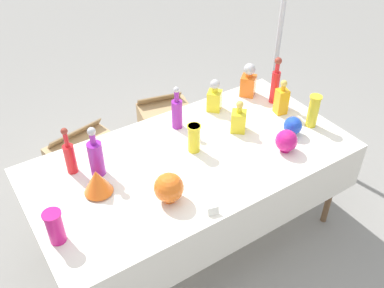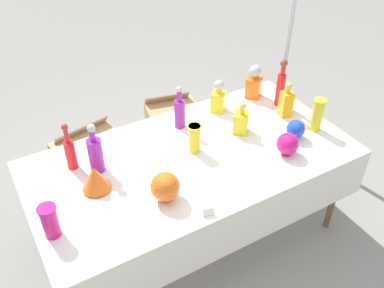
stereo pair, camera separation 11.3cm
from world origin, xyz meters
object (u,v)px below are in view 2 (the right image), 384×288
object	(u,v)px
slender_vase_2	(50,220)
tall_bottle_0	(180,112)
tall_bottle_2	(95,153)
square_decanter_0	(219,98)
cardboard_box_behind_left	(89,155)
slender_vase_0	(195,137)
tall_bottle_3	(281,85)
slender_vase_1	(318,114)
round_bowl_0	(296,129)
square_decanter_1	(254,83)
square_decanter_3	(241,121)
fluted_vase_0	(95,178)
round_bowl_2	(165,187)
round_bowl_1	(288,144)
tall_bottle_1	(70,152)
square_decanter_2	(286,102)
canopy_pole	(290,27)

from	to	relation	value
slender_vase_2	tall_bottle_0	bearing A→B (deg)	26.71
tall_bottle_2	square_decanter_0	xyz separation A→B (m)	(0.99, 0.19, -0.03)
slender_vase_2	cardboard_box_behind_left	size ratio (longest dim) A/B	0.32
slender_vase_0	tall_bottle_3	bearing A→B (deg)	11.40
tall_bottle_2	slender_vase_1	bearing A→B (deg)	-13.38
round_bowl_0	cardboard_box_behind_left	size ratio (longest dim) A/B	0.22
tall_bottle_2	square_decanter_1	xyz separation A→B (m)	(1.33, 0.22, -0.01)
round_bowl_0	square_decanter_3	bearing A→B (deg)	139.64
fluted_vase_0	round_bowl_0	world-z (taller)	fluted_vase_0
fluted_vase_0	slender_vase_2	bearing A→B (deg)	-146.26
tall_bottle_3	square_decanter_0	distance (m)	0.46
square_decanter_1	round_bowl_2	size ratio (longest dim) A/B	1.48
slender_vase_1	cardboard_box_behind_left	xyz separation A→B (m)	(-1.27, 1.24, -0.71)
round_bowl_2	round_bowl_1	bearing A→B (deg)	-1.76
tall_bottle_1	fluted_vase_0	bearing A→B (deg)	-77.24
fluted_vase_0	round_bowl_2	size ratio (longest dim) A/B	0.94
tall_bottle_3	square_decanter_2	distance (m)	0.16
slender_vase_0	slender_vase_2	size ratio (longest dim) A/B	1.00
square_decanter_1	slender_vase_2	world-z (taller)	square_decanter_1
tall_bottle_2	square_decanter_1	size ratio (longest dim) A/B	1.28
round_bowl_1	round_bowl_2	distance (m)	0.85
tall_bottle_1	square_decanter_2	distance (m)	1.51
tall_bottle_1	tall_bottle_2	xyz separation A→B (m)	(0.12, -0.10, 0.01)
tall_bottle_3	square_decanter_1	distance (m)	0.21
tall_bottle_0	square_decanter_2	size ratio (longest dim) A/B	1.19
square_decanter_1	round_bowl_1	size ratio (longest dim) A/B	1.74
canopy_pole	slender_vase_1	bearing A→B (deg)	-117.77
round_bowl_0	round_bowl_1	bearing A→B (deg)	-146.16
tall_bottle_1	slender_vase_2	bearing A→B (deg)	-118.47
slender_vase_0	canopy_pole	bearing A→B (deg)	26.81
square_decanter_3	fluted_vase_0	distance (m)	1.04
square_decanter_0	round_bowl_1	xyz separation A→B (m)	(0.10, -0.64, -0.02)
square_decanter_1	cardboard_box_behind_left	distance (m)	1.52
tall_bottle_1	tall_bottle_2	world-z (taller)	tall_bottle_2
slender_vase_1	fluted_vase_0	size ratio (longest dim) A/B	1.42
tall_bottle_0	cardboard_box_behind_left	xyz separation A→B (m)	(-0.49, 0.74, -0.71)
tall_bottle_0	tall_bottle_1	distance (m)	0.78
tall_bottle_1	square_decanter_1	distance (m)	1.46
tall_bottle_2	fluted_vase_0	bearing A→B (deg)	-112.57
slender_vase_0	square_decanter_3	bearing A→B (deg)	3.13
square_decanter_2	square_decanter_3	distance (m)	0.39
round_bowl_2	square_decanter_3	bearing A→B (deg)	23.24
tall_bottle_0	tall_bottle_2	bearing A→B (deg)	-166.88
tall_bottle_3	square_decanter_1	size ratio (longest dim) A/B	1.39
slender_vase_1	round_bowl_0	bearing A→B (deg)	-179.00
tall_bottle_1	fluted_vase_0	xyz separation A→B (m)	(0.06, -0.26, -0.04)
slender_vase_1	cardboard_box_behind_left	bearing A→B (deg)	135.84
slender_vase_0	round_bowl_0	xyz separation A→B (m)	(0.65, -0.21, -0.03)
slender_vase_1	slender_vase_2	bearing A→B (deg)	-179.25
slender_vase_0	round_bowl_2	bearing A→B (deg)	-140.67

